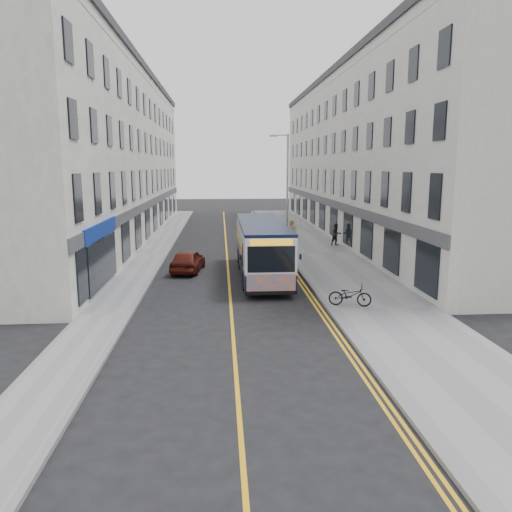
{
  "coord_description": "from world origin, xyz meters",
  "views": [
    {
      "loc": [
        -0.38,
        -20.5,
        5.84
      ],
      "look_at": [
        1.28,
        2.87,
        1.6
      ],
      "focal_mm": 35.0,
      "sensor_mm": 36.0,
      "label": 1
    }
  ],
  "objects": [
    {
      "name": "terrace_east",
      "position": [
        11.5,
        21.0,
        6.5
      ],
      "size": [
        6.0,
        46.0,
        13.0
      ],
      "primitive_type": "cube",
      "color": "silver",
      "rests_on": "ground"
    },
    {
      "name": "city_bus",
      "position": [
        1.77,
        5.56,
        1.6
      ],
      "size": [
        2.36,
        10.1,
        2.93
      ],
      "color": "black",
      "rests_on": "ground"
    },
    {
      "name": "pavement_west",
      "position": [
        -5.0,
        12.0,
        0.06
      ],
      "size": [
        2.0,
        64.0,
        0.12
      ],
      "primitive_type": "cube",
      "color": "gray",
      "rests_on": "ground"
    },
    {
      "name": "pedestrian_far",
      "position": [
        8.0,
        14.94,
        0.92
      ],
      "size": [
        0.93,
        0.83,
        1.61
      ],
      "primitive_type": "imported",
      "rotation": [
        0.0,
        0.0,
        0.32
      ],
      "color": "black",
      "rests_on": "pavement_east"
    },
    {
      "name": "car_white",
      "position": [
        2.7,
        23.69,
        0.63
      ],
      "size": [
        1.4,
        3.83,
        1.25
      ],
      "primitive_type": "imported",
      "rotation": [
        0.0,
        0.0,
        -0.02
      ],
      "color": "white",
      "rests_on": "ground"
    },
    {
      "name": "road_dbl_yellow_inner",
      "position": [
        3.55,
        12.0,
        0.0
      ],
      "size": [
        0.1,
        64.0,
        0.01
      ],
      "primitive_type": "cube",
      "color": "#EBA214",
      "rests_on": "ground"
    },
    {
      "name": "streetlamp",
      "position": [
        4.17,
        14.0,
        4.38
      ],
      "size": [
        1.32,
        0.18,
        8.0
      ],
      "color": "#979A9F",
      "rests_on": "ground"
    },
    {
      "name": "road_dbl_yellow_outer",
      "position": [
        3.75,
        12.0,
        0.0
      ],
      "size": [
        0.1,
        64.0,
        0.01
      ],
      "primitive_type": "cube",
      "color": "#EBA214",
      "rests_on": "ground"
    },
    {
      "name": "pedestrian_near",
      "position": [
        4.54,
        13.69,
        1.13
      ],
      "size": [
        0.85,
        0.69,
        2.02
      ],
      "primitive_type": "imported",
      "rotation": [
        0.0,
        0.0,
        -0.32
      ],
      "color": "olive",
      "rests_on": "pavement_east"
    },
    {
      "name": "terrace_west",
      "position": [
        -9.0,
        21.0,
        6.5
      ],
      "size": [
        6.0,
        46.0,
        13.0
      ],
      "primitive_type": "cube",
      "color": "white",
      "rests_on": "ground"
    },
    {
      "name": "car_maroon",
      "position": [
        -2.24,
        7.07,
        0.64
      ],
      "size": [
        2.01,
        3.92,
        1.28
      ],
      "primitive_type": "imported",
      "rotation": [
        0.0,
        0.0,
        3.0
      ],
      "color": "#4F140D",
      "rests_on": "ground"
    },
    {
      "name": "kerb_west",
      "position": [
        -4.0,
        12.0,
        0.07
      ],
      "size": [
        0.18,
        64.0,
        0.13
      ],
      "primitive_type": "cube",
      "color": "slate",
      "rests_on": "ground"
    },
    {
      "name": "pavement_east",
      "position": [
        6.25,
        12.0,
        0.06
      ],
      "size": [
        4.5,
        64.0,
        0.12
      ],
      "primitive_type": "cube",
      "color": "gray",
      "rests_on": "ground"
    },
    {
      "name": "ground",
      "position": [
        0.0,
        0.0,
        0.0
      ],
      "size": [
        140.0,
        140.0,
        0.0
      ],
      "primitive_type": "plane",
      "color": "black",
      "rests_on": "ground"
    },
    {
      "name": "road_centre_line",
      "position": [
        0.0,
        12.0,
        0.0
      ],
      "size": [
        0.12,
        64.0,
        0.01
      ],
      "primitive_type": "cube",
      "color": "#EBA214",
      "rests_on": "ground"
    },
    {
      "name": "kerb_east",
      "position": [
        4.0,
        12.0,
        0.07
      ],
      "size": [
        0.18,
        64.0,
        0.13
      ],
      "primitive_type": "cube",
      "color": "slate",
      "rests_on": "ground"
    },
    {
      "name": "bicycle",
      "position": [
        4.91,
        -0.85,
        0.58
      ],
      "size": [
        1.85,
        1.05,
        0.92
      ],
      "primitive_type": "imported",
      "rotation": [
        0.0,
        0.0,
        1.31
      ],
      "color": "black",
      "rests_on": "pavement_east"
    }
  ]
}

